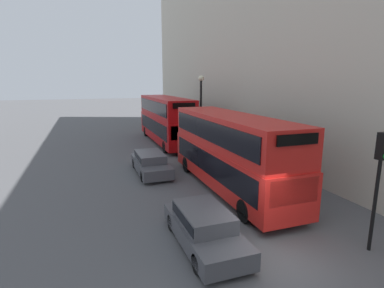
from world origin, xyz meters
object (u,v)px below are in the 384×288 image
Objects in this scene: traffic_light at (380,168)px; pedestrian at (271,173)px; bus_second_in_queue at (166,118)px; car_dark_sedan at (204,226)px; bus_leading at (230,149)px; car_hatchback at (151,162)px.

pedestrian is (0.51, 6.75, -2.25)m from traffic_light.
bus_second_in_queue is 2.53× the size of car_dark_sedan.
bus_leading is at bearing -90.00° from bus_second_in_queue.
car_hatchback is 7.52m from pedestrian.
car_dark_sedan is 9.20m from car_hatchback.
traffic_light is at bearing -23.42° from car_dark_sedan.
pedestrian is (2.43, -0.37, -1.52)m from bus_leading.
bus_leading is at bearing 54.78° from car_dark_sedan.
traffic_light reaches higher than bus_leading.
car_dark_sedan is 1.08× the size of traffic_light.
bus_second_in_queue is 14.13m from pedestrian.
bus_second_in_queue is 18.66m from car_dark_sedan.
traffic_light is (1.92, -7.12, 0.73)m from bus_leading.
bus_second_in_queue is at bearing 79.46° from car_dark_sedan.
pedestrian is at bearing 85.68° from traffic_light.
car_dark_sedan is 7.33m from pedestrian.
bus_leading reaches higher than car_dark_sedan.
car_dark_sedan is at bearing -100.54° from bus_second_in_queue.
bus_second_in_queue is 9.83m from car_hatchback.
bus_second_in_queue reaches higher than car_dark_sedan.
bus_leading is 0.94× the size of bus_second_in_queue.
bus_leading is 6.09m from car_dark_sedan.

